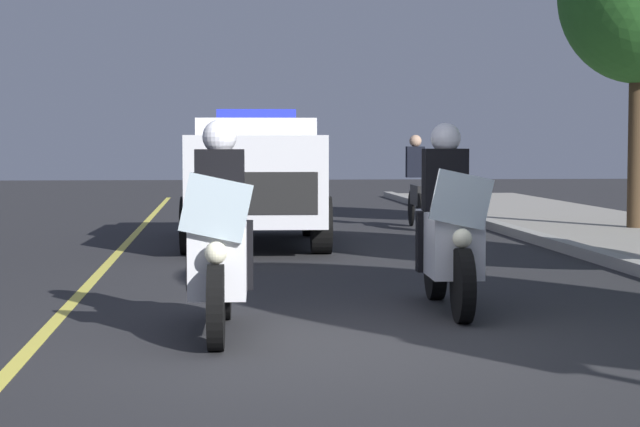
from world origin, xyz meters
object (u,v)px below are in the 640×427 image
object	(u,v)px
police_motorcycle_lead_left	(219,247)
police_motorcycle_lead_right	(448,234)
cyclist_background	(415,182)
police_suv	(256,174)

from	to	relation	value
police_motorcycle_lead_left	police_motorcycle_lead_right	bearing A→B (deg)	117.81
police_motorcycle_lead_left	police_motorcycle_lead_right	world-z (taller)	same
police_motorcycle_lead_right	cyclist_background	world-z (taller)	police_motorcycle_lead_right
police_suv	police_motorcycle_lead_left	bearing A→B (deg)	-4.05
police_suv	cyclist_background	bearing A→B (deg)	135.65
police_motorcycle_lead_right	cyclist_background	size ratio (longest dim) A/B	1.22
cyclist_background	police_suv	bearing A→B (deg)	-44.35
police_motorcycle_lead_right	cyclist_background	distance (m)	10.18
police_motorcycle_lead_left	cyclist_background	xyz separation A→B (m)	(-11.18, 3.55, 0.14)
police_suv	cyclist_background	xyz separation A→B (m)	(-3.05, 2.98, -0.22)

